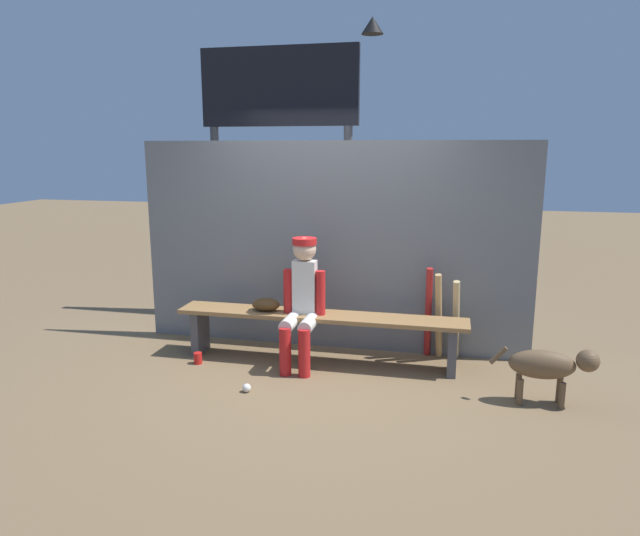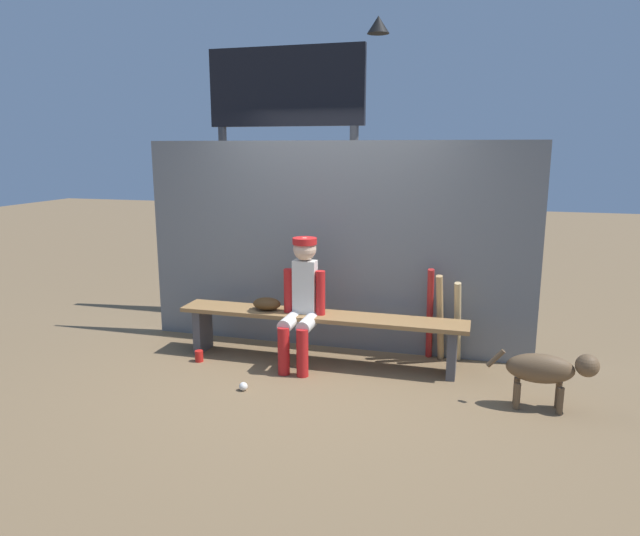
% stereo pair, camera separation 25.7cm
% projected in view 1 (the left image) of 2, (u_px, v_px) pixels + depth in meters
% --- Properties ---
extents(ground_plane, '(30.00, 30.00, 0.00)m').
position_uv_depth(ground_plane, '(320.00, 362.00, 5.61)').
color(ground_plane, brown).
extents(chainlink_fence, '(4.02, 0.03, 2.12)m').
position_uv_depth(chainlink_fence, '(330.00, 247.00, 5.85)').
color(chainlink_fence, slate).
rests_on(chainlink_fence, ground_plane).
extents(dugout_bench, '(2.80, 0.36, 0.49)m').
position_uv_depth(dugout_bench, '(320.00, 324.00, 5.53)').
color(dugout_bench, olive).
rests_on(dugout_bench, ground_plane).
extents(player_seated, '(0.41, 0.55, 1.22)m').
position_uv_depth(player_seated, '(302.00, 298.00, 5.40)').
color(player_seated, silver).
rests_on(player_seated, ground_plane).
extents(baseball_glove, '(0.28, 0.20, 0.12)m').
position_uv_depth(baseball_glove, '(266.00, 304.00, 5.62)').
color(baseball_glove, '#593819').
rests_on(baseball_glove, dugout_bench).
extents(bat_aluminum_red, '(0.07, 0.22, 0.93)m').
position_uv_depth(bat_aluminum_red, '(428.00, 312.00, 5.65)').
color(bat_aluminum_red, '#B22323').
rests_on(bat_aluminum_red, ground_plane).
extents(bat_wood_tan, '(0.11, 0.26, 0.88)m').
position_uv_depth(bat_wood_tan, '(439.00, 316.00, 5.60)').
color(bat_wood_tan, tan).
rests_on(bat_wood_tan, ground_plane).
extents(bat_wood_natural, '(0.10, 0.26, 0.82)m').
position_uv_depth(bat_wood_natural, '(456.00, 320.00, 5.57)').
color(bat_wood_natural, tan).
rests_on(bat_wood_natural, ground_plane).
extents(baseball, '(0.07, 0.07, 0.07)m').
position_uv_depth(baseball, '(247.00, 388.00, 4.92)').
color(baseball, white).
rests_on(baseball, ground_plane).
extents(cup_on_ground, '(0.08, 0.08, 0.11)m').
position_uv_depth(cup_on_ground, '(198.00, 358.00, 5.56)').
color(cup_on_ground, red).
rests_on(cup_on_ground, ground_plane).
extents(cup_on_bench, '(0.08, 0.08, 0.11)m').
position_uv_depth(cup_on_bench, '(304.00, 306.00, 5.57)').
color(cup_on_bench, '#1E47AD').
rests_on(cup_on_bench, dugout_bench).
extents(scoreboard, '(2.14, 0.27, 3.43)m').
position_uv_depth(scoreboard, '(284.00, 118.00, 6.65)').
color(scoreboard, '#3F3F42').
rests_on(scoreboard, ground_plane).
extents(dog, '(0.84, 0.20, 0.49)m').
position_uv_depth(dog, '(549.00, 365.00, 4.62)').
color(dog, brown).
rests_on(dog, ground_plane).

